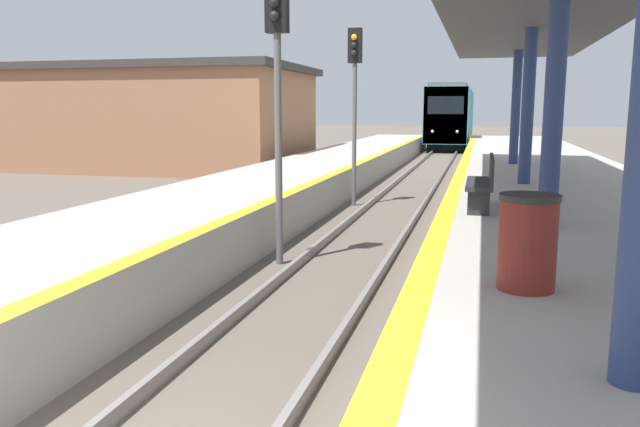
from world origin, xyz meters
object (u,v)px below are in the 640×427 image
(train, at_px, (452,116))
(signal_mid, at_px, (355,84))
(signal_near, at_px, (277,67))
(trash_bin, at_px, (528,242))
(bench, at_px, (484,181))

(train, xyz_separation_m, signal_mid, (-1.18, -30.10, 1.14))
(signal_near, distance_m, trash_bin, 5.66)
(signal_near, xyz_separation_m, bench, (3.33, 1.14, -1.89))
(signal_mid, bearing_deg, signal_near, -89.27)
(bench, bearing_deg, signal_near, -161.16)
(train, height_order, signal_near, signal_near)
(bench, bearing_deg, train, 93.58)
(signal_near, height_order, signal_mid, same)
(signal_mid, bearing_deg, train, 87.75)
(trash_bin, xyz_separation_m, bench, (-0.41, 4.93, 0.03))
(train, xyz_separation_m, signal_near, (-1.09, -36.89, 1.14))
(signal_near, bearing_deg, bench, 18.84)
(train, height_order, bench, train)
(train, xyz_separation_m, bench, (2.24, -35.76, -0.75))
(signal_mid, distance_m, bench, 6.87)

